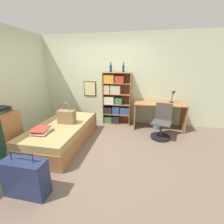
% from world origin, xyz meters
% --- Properties ---
extents(ground_plane, '(14.00, 14.00, 0.00)m').
position_xyz_m(ground_plane, '(0.00, 0.00, 0.00)').
color(ground_plane, '#756051').
extents(wall_back, '(10.00, 0.09, 2.60)m').
position_xyz_m(wall_back, '(-0.00, 1.67, 1.30)').
color(wall_back, beige).
rests_on(wall_back, ground_plane).
extents(wall_left, '(0.06, 10.00, 2.60)m').
position_xyz_m(wall_left, '(-2.07, 0.00, 1.30)').
color(wall_left, beige).
rests_on(wall_left, ground_plane).
extents(bed, '(1.02, 1.97, 0.46)m').
position_xyz_m(bed, '(-0.72, 0.02, 0.23)').
color(bed, '#A36B3D').
rests_on(bed, ground_plane).
extents(handbag, '(0.38, 0.19, 0.47)m').
position_xyz_m(handbag, '(-0.62, 0.09, 0.62)').
color(handbag, '#93704C').
rests_on(handbag, bed).
extents(book_stack_on_bed, '(0.35, 0.39, 0.09)m').
position_xyz_m(book_stack_on_bed, '(-0.87, -0.48, 0.50)').
color(book_stack_on_bed, '#7A336B').
rests_on(book_stack_on_bed, bed).
extents(suitcase, '(0.59, 0.24, 0.66)m').
position_xyz_m(suitcase, '(-0.47, -1.44, 0.27)').
color(suitcase, navy).
rests_on(suitcase, ground_plane).
extents(dresser, '(0.56, 0.46, 0.87)m').
position_xyz_m(dresser, '(-1.62, -0.64, 0.44)').
color(dresser, '#A36B3D').
rests_on(dresser, ground_plane).
extents(bookcase, '(0.81, 0.32, 1.53)m').
position_xyz_m(bookcase, '(0.24, 1.45, 0.75)').
color(bookcase, '#A36B3D').
rests_on(bookcase, ground_plane).
extents(bottle_green, '(0.07, 0.07, 0.28)m').
position_xyz_m(bottle_green, '(0.11, 1.50, 1.64)').
color(bottle_green, navy).
rests_on(bottle_green, bookcase).
extents(bottle_brown, '(0.06, 0.06, 0.28)m').
position_xyz_m(bottle_brown, '(0.47, 1.50, 1.64)').
color(bottle_brown, navy).
rests_on(bottle_brown, bookcase).
extents(desk, '(1.36, 0.60, 0.73)m').
position_xyz_m(desk, '(1.52, 1.32, 0.52)').
color(desk, '#A36B3D').
rests_on(desk, ground_plane).
extents(desk_lamp, '(0.16, 0.12, 0.37)m').
position_xyz_m(desk_lamp, '(1.87, 1.43, 0.98)').
color(desk_lamp, black).
rests_on(desk_lamp, desk).
extents(desk_chair, '(0.52, 0.52, 0.85)m').
position_xyz_m(desk_chair, '(1.54, 0.70, 0.27)').
color(desk_chair, black).
rests_on(desk_chair, ground_plane).
extents(waste_bin, '(0.22, 0.22, 0.28)m').
position_xyz_m(waste_bin, '(1.50, 1.26, 0.14)').
color(waste_bin, slate).
rests_on(waste_bin, ground_plane).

